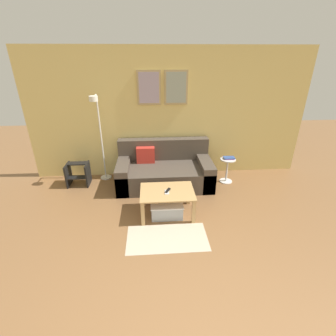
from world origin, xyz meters
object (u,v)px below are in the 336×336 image
(floor_lamp, at_px, (99,130))
(step_stool, at_px, (78,174))
(side_table, at_px, (227,168))
(book_stack, at_px, (229,158))
(couch, at_px, (164,171))
(cell_phone, at_px, (167,192))
(coffee_table, at_px, (167,195))
(storage_bin, at_px, (167,209))
(remote_control, at_px, (168,191))

(floor_lamp, xyz_separation_m, step_stool, (-0.49, -0.13, -0.84))
(floor_lamp, relative_size, side_table, 3.44)
(floor_lamp, bearing_deg, book_stack, -4.85)
(floor_lamp, distance_m, side_table, 2.62)
(couch, bearing_deg, cell_phone, -91.19)
(coffee_table, bearing_deg, book_stack, 38.41)
(book_stack, bearing_deg, floor_lamp, 175.15)
(storage_bin, relative_size, remote_control, 3.44)
(coffee_table, distance_m, side_table, 1.64)
(storage_bin, bearing_deg, side_table, 39.56)
(coffee_table, relative_size, step_stool, 1.92)
(floor_lamp, relative_size, book_stack, 7.88)
(floor_lamp, height_order, side_table, floor_lamp)
(book_stack, bearing_deg, couch, 179.22)
(floor_lamp, bearing_deg, side_table, -5.20)
(side_table, bearing_deg, couch, 178.60)
(coffee_table, xyz_separation_m, book_stack, (1.31, 1.04, 0.17))
(coffee_table, relative_size, cell_phone, 6.09)
(step_stool, bearing_deg, book_stack, -1.60)
(remote_control, bearing_deg, book_stack, 64.82)
(side_table, distance_m, book_stack, 0.22)
(floor_lamp, distance_m, step_stool, 0.98)
(couch, distance_m, step_stool, 1.71)
(book_stack, bearing_deg, step_stool, 178.40)
(book_stack, relative_size, remote_control, 1.47)
(couch, distance_m, floor_lamp, 1.48)
(couch, height_order, storage_bin, couch)
(step_stool, bearing_deg, side_table, -1.87)
(coffee_table, distance_m, floor_lamp, 1.89)
(couch, xyz_separation_m, coffee_table, (-0.01, -1.05, 0.07))
(floor_lamp, relative_size, cell_phone, 12.37)
(storage_bin, xyz_separation_m, side_table, (1.30, 1.07, 0.18))
(couch, xyz_separation_m, book_stack, (1.29, -0.02, 0.24))
(coffee_table, height_order, remote_control, remote_control)
(storage_bin, bearing_deg, book_stack, 39.46)
(floor_lamp, xyz_separation_m, cell_phone, (1.20, -1.29, -0.65))
(coffee_table, distance_m, step_stool, 2.04)
(floor_lamp, distance_m, book_stack, 2.59)
(couch, height_order, book_stack, couch)
(coffee_table, bearing_deg, couch, 89.25)
(floor_lamp, bearing_deg, coffee_table, -45.88)
(coffee_table, distance_m, cell_phone, 0.09)
(remote_control, distance_m, cell_phone, 0.04)
(side_table, bearing_deg, floor_lamp, 174.80)
(couch, relative_size, book_stack, 8.35)
(couch, xyz_separation_m, floor_lamp, (-1.23, 0.20, 0.80))
(book_stack, relative_size, cell_phone, 1.57)
(remote_control, distance_m, step_stool, 2.05)
(floor_lamp, distance_m, cell_phone, 1.88)
(side_table, bearing_deg, book_stack, 32.22)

